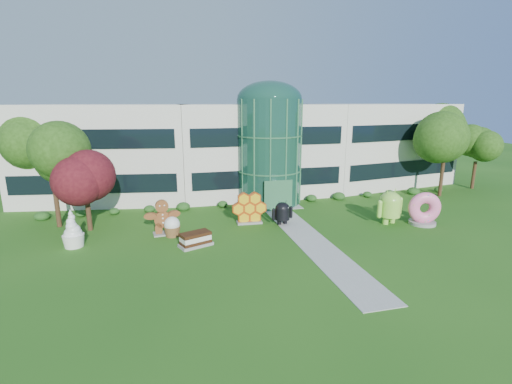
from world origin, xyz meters
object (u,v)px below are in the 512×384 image
object	(u,v)px
android_green	(390,205)
gingerbread	(162,217)
donut	(424,208)
android_black	(282,212)

from	to	relation	value
android_green	gingerbread	distance (m)	17.78
donut	gingerbread	distance (m)	20.36
gingerbread	android_green	bearing A→B (deg)	-12.28
android_green	android_black	xyz separation A→B (m)	(-8.43, 1.85, -0.48)
gingerbread	donut	bearing A→B (deg)	-13.87
android_green	android_black	world-z (taller)	android_green
android_black	donut	bearing A→B (deg)	-22.88
android_black	android_green	bearing A→B (deg)	-21.50
android_black	gingerbread	world-z (taller)	gingerbread
android_green	donut	bearing A→B (deg)	-32.11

